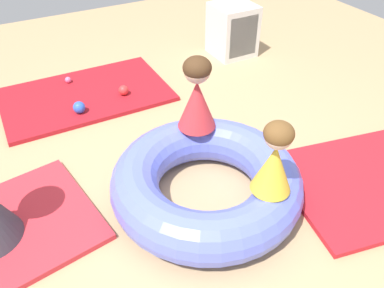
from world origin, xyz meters
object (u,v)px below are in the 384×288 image
(inflatable_cushion, at_px, (206,182))
(child_in_red, at_px, (197,94))
(child_in_yellow, at_px, (275,158))
(play_ball_pink_second, at_px, (68,80))
(play_ball_red, at_px, (123,90))
(storage_cube, at_px, (234,31))
(play_ball_blue, at_px, (79,107))

(inflatable_cushion, distance_m, child_in_red, 0.60)
(inflatable_cushion, bearing_deg, child_in_red, 69.79)
(child_in_yellow, relative_size, play_ball_pink_second, 7.75)
(inflatable_cushion, relative_size, play_ball_pink_second, 21.00)
(play_ball_red, bearing_deg, inflatable_cushion, -89.23)
(play_ball_red, distance_m, storage_cube, 1.48)
(child_in_yellow, xyz_separation_m, child_in_red, (-0.07, 0.77, 0.03))
(child_in_yellow, height_order, play_ball_blue, child_in_yellow)
(child_in_yellow, distance_m, play_ball_blue, 1.97)
(inflatable_cushion, relative_size, play_ball_red, 13.51)
(play_ball_blue, distance_m, storage_cube, 1.94)
(child_in_red, height_order, play_ball_red, child_in_red)
(play_ball_blue, bearing_deg, child_in_yellow, -68.82)
(play_ball_red, xyz_separation_m, play_ball_pink_second, (-0.40, 0.48, -0.02))
(play_ball_red, relative_size, storage_cube, 0.17)
(child_in_yellow, xyz_separation_m, play_ball_pink_second, (-0.64, 2.37, -0.48))
(inflatable_cushion, relative_size, child_in_yellow, 2.71)
(play_ball_pink_second, bearing_deg, play_ball_red, -50.15)
(play_ball_blue, relative_size, play_ball_red, 1.14)
(child_in_yellow, height_order, play_ball_red, child_in_yellow)
(inflatable_cushion, relative_size, storage_cube, 2.27)
(inflatable_cushion, relative_size, play_ball_blue, 11.88)
(play_ball_blue, bearing_deg, play_ball_red, 13.17)
(inflatable_cushion, bearing_deg, play_ball_pink_second, 101.92)
(child_in_red, bearing_deg, child_in_yellow, 30.03)
(play_ball_red, bearing_deg, storage_cube, 12.80)
(child_in_red, relative_size, storage_cube, 0.96)
(child_in_red, distance_m, play_ball_blue, 1.28)
(inflatable_cushion, height_order, play_ball_blue, inflatable_cushion)
(play_ball_blue, distance_m, play_ball_red, 0.46)
(inflatable_cushion, xyz_separation_m, storage_cube, (1.41, 1.85, 0.12))
(inflatable_cushion, distance_m, child_in_yellow, 0.58)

